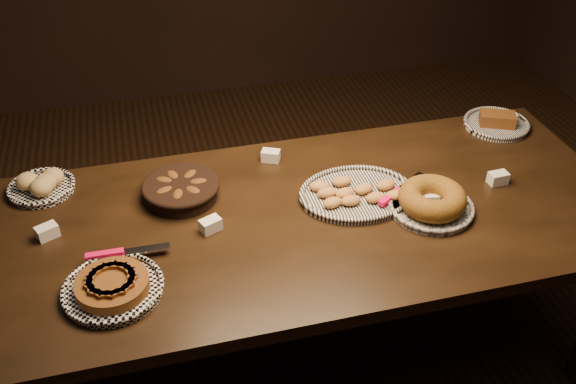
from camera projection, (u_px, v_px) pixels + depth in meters
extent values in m
plane|color=black|center=(294.00, 356.00, 2.69)|extent=(5.00, 5.00, 0.00)
cube|color=black|center=(295.00, 221.00, 2.26)|extent=(2.40, 1.00, 0.05)
cylinder|color=black|center=(9.00, 280.00, 2.56)|extent=(0.08, 0.08, 0.70)
cylinder|color=black|center=(496.00, 199.00, 3.00)|extent=(0.08, 0.08, 0.70)
torus|color=white|center=(113.00, 287.00, 1.93)|extent=(0.31, 0.31, 0.02)
cylinder|color=#502A10|center=(112.00, 285.00, 1.92)|extent=(0.29, 0.29, 0.04)
cube|color=#5D2810|center=(130.00, 271.00, 1.94)|extent=(0.05, 0.08, 0.01)
cube|color=#5D2810|center=(124.00, 267.00, 1.95)|extent=(0.07, 0.07, 0.01)
cube|color=#5D2810|center=(115.00, 265.00, 1.96)|extent=(0.08, 0.04, 0.01)
cube|color=#5D2810|center=(105.00, 267.00, 1.95)|extent=(0.08, 0.04, 0.01)
cube|color=#5D2810|center=(97.00, 272.00, 1.94)|extent=(0.07, 0.07, 0.01)
cube|color=#5D2810|center=(91.00, 278.00, 1.92)|extent=(0.05, 0.08, 0.01)
cube|color=#5D2810|center=(90.00, 285.00, 1.89)|extent=(0.03, 0.08, 0.01)
cube|color=#5D2810|center=(94.00, 290.00, 1.87)|extent=(0.06, 0.07, 0.01)
cube|color=#5D2810|center=(102.00, 293.00, 1.86)|extent=(0.08, 0.05, 0.01)
cube|color=#5D2810|center=(112.00, 293.00, 1.86)|extent=(0.08, 0.02, 0.01)
cube|color=#5D2810|center=(122.00, 290.00, 1.88)|extent=(0.08, 0.06, 0.01)
cube|color=#5D2810|center=(129.00, 284.00, 1.90)|extent=(0.06, 0.08, 0.01)
cube|color=#5D2810|center=(131.00, 277.00, 1.92)|extent=(0.03, 0.08, 0.01)
cube|color=#FA0C54|center=(105.00, 254.00, 2.04)|extent=(0.12, 0.03, 0.02)
cube|color=silver|center=(146.00, 249.00, 2.06)|extent=(0.15, 0.04, 0.00)
torus|color=black|center=(356.00, 192.00, 2.32)|extent=(0.34, 0.34, 0.02)
ellipsoid|color=#A96831|center=(332.00, 202.00, 2.26)|extent=(0.08, 0.06, 0.04)
ellipsoid|color=#A96831|center=(351.00, 200.00, 2.27)|extent=(0.08, 0.05, 0.04)
ellipsoid|color=#A96831|center=(376.00, 197.00, 2.28)|extent=(0.07, 0.05, 0.04)
ellipsoid|color=#A96831|center=(395.00, 195.00, 2.29)|extent=(0.08, 0.05, 0.04)
ellipsoid|color=#A96831|center=(327.00, 193.00, 2.31)|extent=(0.07, 0.05, 0.04)
ellipsoid|color=#A96831|center=(345.00, 193.00, 2.30)|extent=(0.08, 0.06, 0.04)
ellipsoid|color=#A96831|center=(364.00, 189.00, 2.33)|extent=(0.08, 0.07, 0.04)
ellipsoid|color=#A96831|center=(386.00, 185.00, 2.35)|extent=(0.08, 0.06, 0.04)
ellipsoid|color=#A96831|center=(319.00, 186.00, 2.34)|extent=(0.08, 0.06, 0.04)
ellipsoid|color=#A96831|center=(342.00, 181.00, 2.36)|extent=(0.07, 0.05, 0.04)
torus|color=black|center=(431.00, 206.00, 2.26)|extent=(0.30, 0.30, 0.02)
torus|color=brown|center=(432.00, 198.00, 2.24)|extent=(0.28, 0.28, 0.08)
cube|color=#FA0C54|center=(390.00, 197.00, 2.29)|extent=(0.11, 0.08, 0.02)
cube|color=silver|center=(411.00, 182.00, 2.37)|extent=(0.14, 0.11, 0.00)
cylinder|color=black|center=(181.00, 190.00, 2.31)|extent=(0.27, 0.27, 0.06)
torus|color=black|center=(181.00, 185.00, 2.30)|extent=(0.28, 0.28, 0.02)
ellipsoid|color=#35170A|center=(199.00, 184.00, 2.31)|extent=(0.09, 0.05, 0.04)
ellipsoid|color=#35170A|center=(190.00, 177.00, 2.35)|extent=(0.09, 0.09, 0.04)
ellipsoid|color=#35170A|center=(173.00, 177.00, 2.35)|extent=(0.07, 0.09, 0.04)
ellipsoid|color=#35170A|center=(165.00, 182.00, 2.32)|extent=(0.10, 0.09, 0.04)
ellipsoid|color=#35170A|center=(165.00, 193.00, 2.27)|extent=(0.10, 0.08, 0.04)
ellipsoid|color=#35170A|center=(178.00, 197.00, 2.25)|extent=(0.07, 0.09, 0.04)
ellipsoid|color=#35170A|center=(193.00, 193.00, 2.27)|extent=(0.09, 0.09, 0.04)
torus|color=white|center=(41.00, 186.00, 2.35)|extent=(0.24, 0.24, 0.02)
ellipsoid|color=#9A7A47|center=(27.00, 181.00, 2.34)|extent=(0.08, 0.08, 0.07)
ellipsoid|color=#9A7A47|center=(53.00, 177.00, 2.36)|extent=(0.08, 0.08, 0.07)
ellipsoid|color=#9A7A47|center=(41.00, 188.00, 2.31)|extent=(0.08, 0.08, 0.07)
ellipsoid|color=#9A7A47|center=(45.00, 183.00, 2.33)|extent=(0.08, 0.08, 0.07)
torus|color=black|center=(497.00, 123.00, 2.73)|extent=(0.28, 0.28, 0.02)
cube|color=#502A10|center=(497.00, 119.00, 2.72)|extent=(0.17, 0.13, 0.05)
cube|color=white|center=(211.00, 225.00, 2.17)|extent=(0.08, 0.07, 0.04)
cube|color=white|center=(271.00, 156.00, 2.52)|extent=(0.08, 0.07, 0.04)
cube|color=white|center=(429.00, 199.00, 2.29)|extent=(0.08, 0.06, 0.04)
cube|color=white|center=(47.00, 232.00, 2.14)|extent=(0.08, 0.07, 0.04)
cube|color=white|center=(498.00, 178.00, 2.39)|extent=(0.07, 0.05, 0.04)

